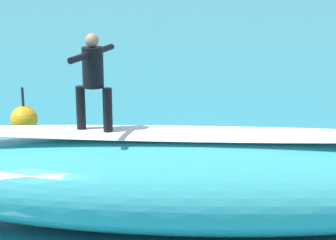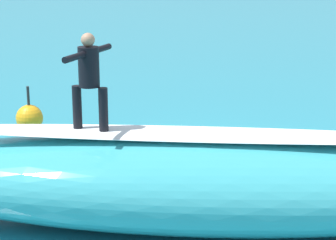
{
  "view_description": "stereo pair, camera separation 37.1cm",
  "coord_description": "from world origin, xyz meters",
  "px_view_note": "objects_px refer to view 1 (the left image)",
  "views": [
    {
      "loc": [
        -3.32,
        11.64,
        4.24
      ],
      "look_at": [
        0.57,
        1.03,
        1.18
      ],
      "focal_mm": 66.87,
      "sensor_mm": 36.0,
      "label": 1
    },
    {
      "loc": [
        -3.66,
        11.5,
        4.24
      ],
      "look_at": [
        0.57,
        1.03,
        1.18
      ],
      "focal_mm": 66.87,
      "sensor_mm": 36.0,
      "label": 2
    }
  ],
  "objects_px": {
    "surfer_riding": "(93,75)",
    "surfer_paddling": "(223,140)",
    "buoy_marker": "(24,119)",
    "surfboard_riding": "(95,132)",
    "surfboard_paddling": "(219,146)"
  },
  "relations": [
    {
      "from": "surfer_riding",
      "to": "surfer_paddling",
      "type": "relative_size",
      "value": 0.9
    },
    {
      "from": "surfer_paddling",
      "to": "buoy_marker",
      "type": "xyz_separation_m",
      "value": [
        4.86,
        0.39,
        0.13
      ]
    },
    {
      "from": "surfboard_riding",
      "to": "buoy_marker",
      "type": "relative_size",
      "value": 1.72
    },
    {
      "from": "surfer_paddling",
      "to": "surfer_riding",
      "type": "bearing_deg",
      "value": 105.39
    },
    {
      "from": "surfboard_paddling",
      "to": "buoy_marker",
      "type": "relative_size",
      "value": 2.21
    },
    {
      "from": "buoy_marker",
      "to": "surfboard_riding",
      "type": "bearing_deg",
      "value": 134.21
    },
    {
      "from": "surfboard_riding",
      "to": "surfer_riding",
      "type": "bearing_deg",
      "value": 178.65
    },
    {
      "from": "surfer_riding",
      "to": "buoy_marker",
      "type": "height_order",
      "value": "surfer_riding"
    },
    {
      "from": "surfboard_riding",
      "to": "surfboard_paddling",
      "type": "height_order",
      "value": "surfboard_riding"
    },
    {
      "from": "surfboard_riding",
      "to": "surfboard_paddling",
      "type": "relative_size",
      "value": 0.78
    },
    {
      "from": "surfboard_riding",
      "to": "surfer_paddling",
      "type": "distance_m",
      "value": 4.77
    },
    {
      "from": "surfboard_riding",
      "to": "buoy_marker",
      "type": "distance_m",
      "value": 5.85
    },
    {
      "from": "surfer_riding",
      "to": "surfboard_paddling",
      "type": "bearing_deg",
      "value": -100.6
    },
    {
      "from": "surfboard_riding",
      "to": "buoy_marker",
      "type": "bearing_deg",
      "value": -47.14
    },
    {
      "from": "surfboard_paddling",
      "to": "surfer_paddling",
      "type": "distance_m",
      "value": 0.22
    }
  ]
}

